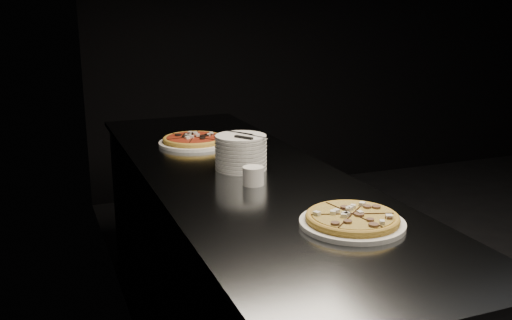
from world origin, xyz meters
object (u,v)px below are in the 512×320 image
object	(u,v)px
counter	(240,276)
cutlery	(244,135)
pizza_mushroom	(352,219)
pizza_tomato	(194,140)
ramekin	(253,175)
plate_stack	(241,152)

from	to	relation	value
counter	cutlery	size ratio (longest dim) A/B	11.70
pizza_mushroom	pizza_tomato	size ratio (longest dim) A/B	1.08
counter	ramekin	xyz separation A→B (m)	(-0.02, -0.20, 0.50)
counter	ramekin	size ratio (longest dim) A/B	31.58
pizza_mushroom	plate_stack	xyz separation A→B (m)	(-0.09, 0.70, 0.05)
cutlery	counter	bearing A→B (deg)	162.82
pizza_mushroom	counter	bearing A→B (deg)	98.96
pizza_mushroom	cutlery	xyz separation A→B (m)	(-0.08, 0.69, 0.12)
cutlery	ramekin	bearing A→B (deg)	-134.79
ramekin	plate_stack	bearing A→B (deg)	81.54
pizza_mushroom	pizza_tomato	distance (m)	1.19
pizza_mushroom	cutlery	world-z (taller)	cutlery
counter	ramekin	bearing A→B (deg)	-95.33
pizza_mushroom	pizza_tomato	world-z (taller)	pizza_tomato
pizza_tomato	plate_stack	world-z (taller)	plate_stack
counter	pizza_tomato	distance (m)	0.69
counter	plate_stack	distance (m)	0.53
pizza_mushroom	plate_stack	world-z (taller)	plate_stack
plate_stack	ramekin	bearing A→B (deg)	-98.46
pizza_tomato	cutlery	distance (m)	0.51
counter	pizza_mushroom	size ratio (longest dim) A/B	6.90
plate_stack	cutlery	distance (m)	0.07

